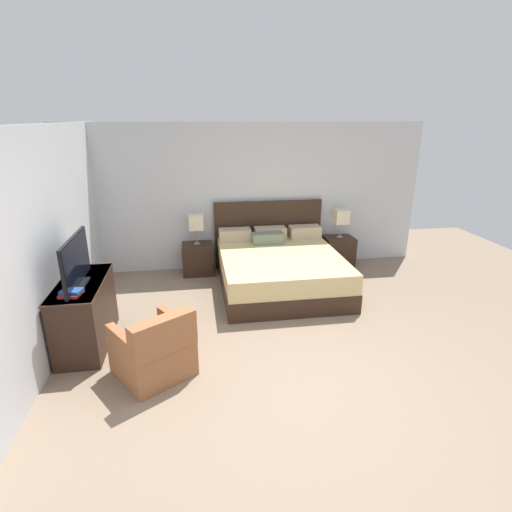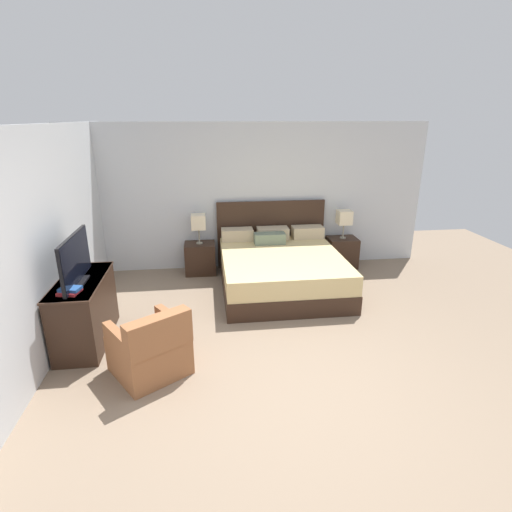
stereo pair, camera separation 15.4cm
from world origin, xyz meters
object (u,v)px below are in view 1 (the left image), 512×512
object	(u,v)px
bed	(279,268)
book_red_cover	(71,294)
nightstand_left	(198,259)
table_lamp_left	(196,223)
book_blue_cover	(72,291)
tv	(76,262)
nightstand_right	(339,252)
dresser	(85,312)
armchair_by_window	(154,351)
table_lamp_right	(341,217)

from	to	relation	value
bed	book_red_cover	distance (m)	3.16
nightstand_left	table_lamp_left	world-z (taller)	table_lamp_left
bed	table_lamp_left	xyz separation A→B (m)	(-1.27, 0.77, 0.59)
book_blue_cover	nightstand_left	bearing A→B (deg)	61.49
nightstand_left	tv	xyz separation A→B (m)	(-1.34, -2.15, 0.80)
nightstand_right	book_red_cover	bearing A→B (deg)	-147.65
book_blue_cover	tv	bearing A→B (deg)	90.81
dresser	tv	size ratio (longest dim) A/B	1.25
tv	armchair_by_window	bearing A→B (deg)	-40.08
bed	tv	xyz separation A→B (m)	(-2.61, -1.38, 0.75)
nightstand_left	tv	bearing A→B (deg)	-121.96
bed	dresser	world-z (taller)	bed
nightstand_right	tv	size ratio (longest dim) A/B	0.55
tv	book_blue_cover	world-z (taller)	tv
table_lamp_right	tv	xyz separation A→B (m)	(-3.88, -2.15, 0.16)
table_lamp_right	nightstand_right	bearing A→B (deg)	-90.00
table_lamp_right	tv	bearing A→B (deg)	-150.99
table_lamp_left	book_blue_cover	world-z (taller)	table_lamp_left
tv	book_red_cover	xyz separation A→B (m)	(-0.01, -0.31, -0.25)
nightstand_left	table_lamp_right	bearing A→B (deg)	0.03
bed	armchair_by_window	size ratio (longest dim) A/B	2.24
table_lamp_left	table_lamp_right	world-z (taller)	same
tv	bed	bearing A→B (deg)	27.88
dresser	book_red_cover	xyz separation A→B (m)	(-0.00, -0.37, 0.40)
book_red_cover	book_blue_cover	size ratio (longest dim) A/B	0.97
table_lamp_left	armchair_by_window	xyz separation A→B (m)	(-0.50, -2.86, -0.63)
nightstand_left	tv	distance (m)	2.66
nightstand_left	dresser	bearing A→B (deg)	-122.70
table_lamp_right	dresser	xyz separation A→B (m)	(-3.88, -2.10, -0.50)
bed	armchair_by_window	world-z (taller)	bed
dresser	armchair_by_window	size ratio (longest dim) A/B	1.27
book_blue_cover	table_lamp_left	bearing A→B (deg)	61.50
book_blue_cover	table_lamp_right	bearing A→B (deg)	32.43
book_blue_cover	dresser	bearing A→B (deg)	91.08
armchair_by_window	table_lamp_right	bearing A→B (deg)	43.27
table_lamp_left	book_blue_cover	xyz separation A→B (m)	(-1.34, -2.46, -0.06)
dresser	book_red_cover	world-z (taller)	book_red_cover
nightstand_left	table_lamp_left	bearing A→B (deg)	90.00
dresser	book_blue_cover	size ratio (longest dim) A/B	5.76
table_lamp_right	table_lamp_left	bearing A→B (deg)	180.00
armchair_by_window	book_red_cover	bearing A→B (deg)	154.85
bed	table_lamp_left	size ratio (longest dim) A/B	4.22
tv	armchair_by_window	size ratio (longest dim) A/B	1.02
bed	armchair_by_window	distance (m)	2.74
nightstand_left	book_red_cover	world-z (taller)	book_red_cover
table_lamp_right	book_red_cover	world-z (taller)	table_lamp_right
table_lamp_right	bed	bearing A→B (deg)	-148.74
nightstand_right	table_lamp_left	bearing A→B (deg)	179.97
nightstand_left	bed	bearing A→B (deg)	-31.25
table_lamp_right	armchair_by_window	size ratio (longest dim) A/B	0.53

